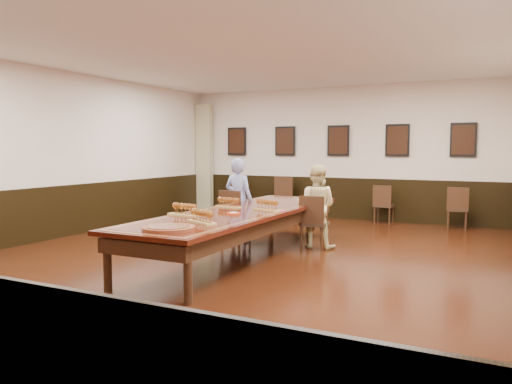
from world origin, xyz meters
The scene contains 23 objects.
floor centered at (0.00, 0.00, -0.01)m, with size 8.00×10.00×0.02m, color black.
ceiling centered at (0.00, 0.00, 3.21)m, with size 8.00×10.00×0.02m, color white.
wall_back centered at (0.00, 5.01, 1.60)m, with size 8.00×0.02×3.20m, color beige.
wall_left centered at (-4.01, 0.00, 1.60)m, with size 0.02×10.00×3.20m, color beige.
chair_man centered at (-0.73, 1.13, 0.48)m, with size 0.45×0.49×0.96m, color #301F15, non-canonical shape.
chair_woman centered at (0.76, 1.22, 0.46)m, with size 0.43×0.47×0.92m, color #301F15, non-canonical shape.
spare_chair_a centered at (-2.54, 4.64, 0.43)m, with size 0.40×0.44×0.86m, color #301F15, non-canonical shape.
spare_chair_b centered at (-1.32, 4.83, 0.51)m, with size 0.47×0.52×1.01m, color #301F15, non-canonical shape.
spare_chair_c centered at (1.19, 4.65, 0.44)m, with size 0.41×0.45×0.88m, color #301F15, non-canonical shape.
spare_chair_d centered at (2.76, 4.53, 0.45)m, with size 0.42×0.46×0.90m, color #301F15, non-canonical shape.
person_man centered at (-0.72, 1.23, 0.77)m, with size 0.56×0.37×1.54m, color #4758B2.
person_woman centered at (0.75, 1.32, 0.72)m, with size 0.71×0.56×1.44m, color beige.
pink_phone centered at (0.60, 0.21, 0.76)m, with size 0.08×0.15×0.01m, color #E94D7C.
curtain centered at (-3.75, 4.82, 1.45)m, with size 0.45×0.18×2.90m, color tan.
wainscoting centered at (0.00, 0.00, 0.50)m, with size 8.00×10.00×1.00m.
conference_table centered at (0.00, 0.00, 0.61)m, with size 1.40×5.00×0.76m.
posters centered at (0.00, 4.94, 1.90)m, with size 6.14×0.04×0.74m.
flight_a centered at (-0.37, 0.24, 0.83)m, with size 0.47×0.20×0.17m.
flight_b centered at (0.36, 0.16, 0.83)m, with size 0.49×0.30×0.18m.
flight_c centered at (-0.43, -0.94, 0.84)m, with size 0.52×0.23×0.19m.
flight_d centered at (0.18, -1.42, 0.84)m, with size 0.51×0.35×0.18m.
red_plate_grp centered at (0.10, -0.42, 0.76)m, with size 0.21×0.21×0.03m.
carved_platter centered at (0.11, -2.03, 0.77)m, with size 0.79×0.79×0.05m.
Camera 1 is at (3.65, -6.77, 1.71)m, focal length 35.00 mm.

